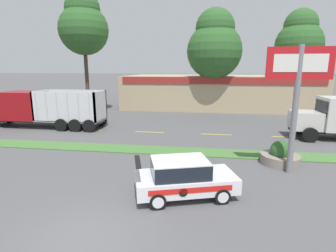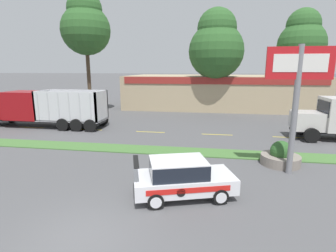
{
  "view_description": "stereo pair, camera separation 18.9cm",
  "coord_description": "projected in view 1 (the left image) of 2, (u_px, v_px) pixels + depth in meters",
  "views": [
    {
      "loc": [
        3.58,
        -6.6,
        5.07
      ],
      "look_at": [
        1.3,
        8.55,
        1.73
      ],
      "focal_mm": 28.0,
      "sensor_mm": 36.0,
      "label": 1
    },
    {
      "loc": [
        3.76,
        -6.57,
        5.07
      ],
      "look_at": [
        1.3,
        8.55,
        1.73
      ],
      "focal_mm": 28.0,
      "sensor_mm": 36.0,
      "label": 2
    }
  ],
  "objects": [
    {
      "name": "grass_verge",
      "position": [
        149.0,
        150.0,
        16.69
      ],
      "size": [
        120.0,
        1.68,
        0.06
      ],
      "primitive_type": "cube",
      "color": "#477538",
      "rests_on": "ground_plane"
    },
    {
      "name": "centre_line_6",
      "position": [
        288.0,
        137.0,
        19.95
      ],
      "size": [
        2.4,
        0.14,
        0.01
      ],
      "primitive_type": "cube",
      "color": "yellow",
      "rests_on": "ground_plane"
    },
    {
      "name": "centre_line_3",
      "position": [
        88.0,
        130.0,
        22.3
      ],
      "size": [
        2.4,
        0.14,
        0.01
      ],
      "primitive_type": "cube",
      "color": "yellow",
      "rests_on": "ground_plane"
    },
    {
      "name": "tree_behind_centre",
      "position": [
        299.0,
        40.0,
        30.23
      ],
      "size": [
        5.34,
        5.34,
        11.82
      ],
      "color": "#473828",
      "rests_on": "ground_plane"
    },
    {
      "name": "tree_behind_right",
      "position": [
        214.0,
        46.0,
        29.84
      ],
      "size": [
        6.29,
        6.29,
        11.78
      ],
      "color": "#473828",
      "rests_on": "ground_plane"
    },
    {
      "name": "centre_line_4",
      "position": [
        150.0,
        132.0,
        21.52
      ],
      "size": [
        2.4,
        0.14,
        0.01
      ],
      "primitive_type": "cube",
      "color": "yellow",
      "rests_on": "ground_plane"
    },
    {
      "name": "ground_plane",
      "position": [
        84.0,
        239.0,
        7.98
      ],
      "size": [
        600.0,
        600.0,
        0.0
      ],
      "primitive_type": "plane",
      "color": "#515154"
    },
    {
      "name": "store_sign_post",
      "position": [
        298.0,
        83.0,
        12.17
      ],
      "size": [
        2.94,
        0.28,
        6.17
      ],
      "color": "gray",
      "rests_on": "ground_plane"
    },
    {
      "name": "centre_line_2",
      "position": [
        30.0,
        128.0,
        23.08
      ],
      "size": [
        2.4,
        0.14,
        0.01
      ],
      "primitive_type": "cube",
      "color": "yellow",
      "rests_on": "ground_plane"
    },
    {
      "name": "centre_line_5",
      "position": [
        216.0,
        134.0,
        20.74
      ],
      "size": [
        2.4,
        0.14,
        0.01
      ],
      "primitive_type": "cube",
      "color": "yellow",
      "rests_on": "ground_plane"
    },
    {
      "name": "store_building_backdrop",
      "position": [
        217.0,
        91.0,
        36.09
      ],
      "size": [
        24.31,
        12.1,
        4.21
      ],
      "color": "tan",
      "rests_on": "ground_plane"
    },
    {
      "name": "tree_behind_left",
      "position": [
        83.0,
        25.0,
        29.43
      ],
      "size": [
        5.55,
        5.55,
        13.54
      ],
      "color": "#473828",
      "rests_on": "ground_plane"
    },
    {
      "name": "dump_truck_lead",
      "position": [
        33.0,
        109.0,
        23.2
      ],
      "size": [
        11.05,
        2.77,
        3.27
      ],
      "color": "black",
      "rests_on": "ground_plane"
    },
    {
      "name": "stone_planter",
      "position": [
        280.0,
        156.0,
        14.22
      ],
      "size": [
        2.05,
        2.05,
        1.31
      ],
      "color": "gray",
      "rests_on": "ground_plane"
    },
    {
      "name": "rally_car",
      "position": [
        184.0,
        177.0,
        10.54
      ],
      "size": [
        4.38,
        2.98,
        1.59
      ],
      "color": "white",
      "rests_on": "ground_plane"
    }
  ]
}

